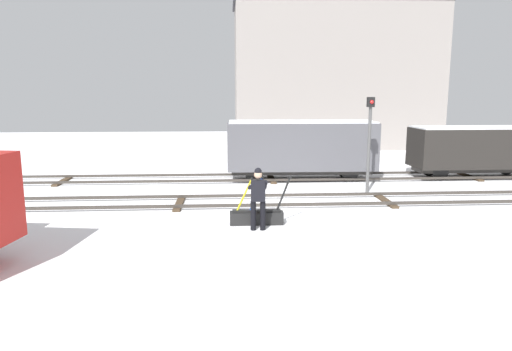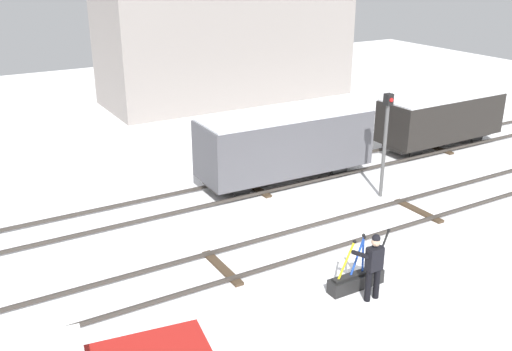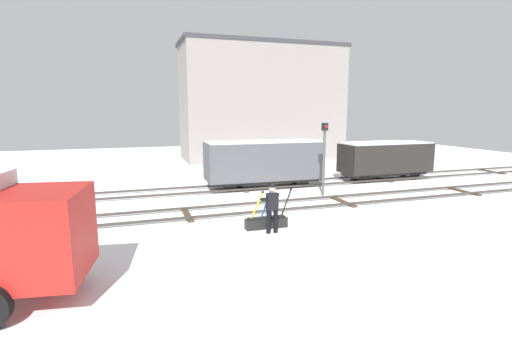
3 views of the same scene
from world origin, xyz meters
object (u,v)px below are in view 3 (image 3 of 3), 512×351
switch_lever_frame (266,221)px  freight_car_near_switch (264,161)px  rail_worker (272,205)px  freight_car_far_end (385,158)px  signal_post (324,151)px

switch_lever_frame → freight_car_near_switch: freight_car_near_switch is taller
rail_worker → freight_car_far_end: (10.06, 7.36, 0.33)m
switch_lever_frame → freight_car_near_switch: 7.29m
signal_post → freight_car_near_switch: size_ratio=0.56×
freight_car_far_end → freight_car_near_switch: freight_car_near_switch is taller
signal_post → freight_car_far_end: (5.64, 2.76, -0.89)m
switch_lever_frame → rail_worker: (-0.01, -0.55, 0.72)m
freight_car_far_end → freight_car_near_switch: bearing=179.4°
freight_car_far_end → freight_car_near_switch: size_ratio=0.89×
rail_worker → switch_lever_frame: bearing=89.7°
signal_post → freight_car_far_end: size_ratio=0.64×
rail_worker → freight_car_far_end: bearing=36.6°
signal_post → freight_car_far_end: 6.34m
rail_worker → freight_car_near_switch: size_ratio=0.27×
freight_car_near_switch → freight_car_far_end: bearing=1.4°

